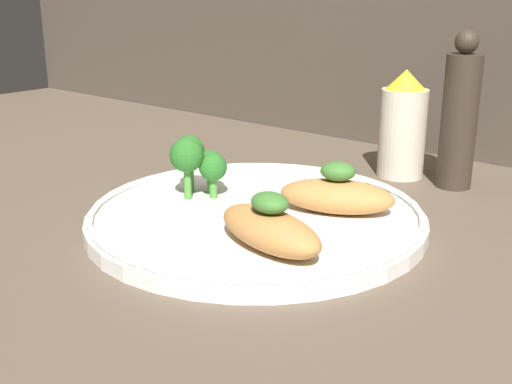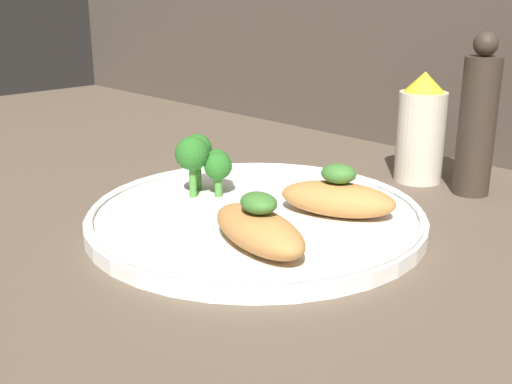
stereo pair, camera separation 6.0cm
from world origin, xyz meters
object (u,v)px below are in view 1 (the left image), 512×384
object	(u,v)px
sauce_bottle	(403,126)
pepper_grinder	(459,117)
plate	(256,216)
broccoli_bunch	(197,159)

from	to	relation	value
sauce_bottle	pepper_grinder	distance (cm)	6.98
sauce_bottle	pepper_grinder	world-z (taller)	pepper_grinder
plate	pepper_grinder	world-z (taller)	pepper_grinder
plate	broccoli_bunch	size ratio (longest dim) A/B	5.06
sauce_bottle	plate	bearing A→B (deg)	-95.94
broccoli_bunch	sauce_bottle	size ratio (longest dim) A/B	0.50
broccoli_bunch	pepper_grinder	distance (cm)	29.40
plate	pepper_grinder	bearing A→B (deg)	68.98
sauce_bottle	pepper_grinder	bearing A→B (deg)	0.00
plate	sauce_bottle	size ratio (longest dim) A/B	2.52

